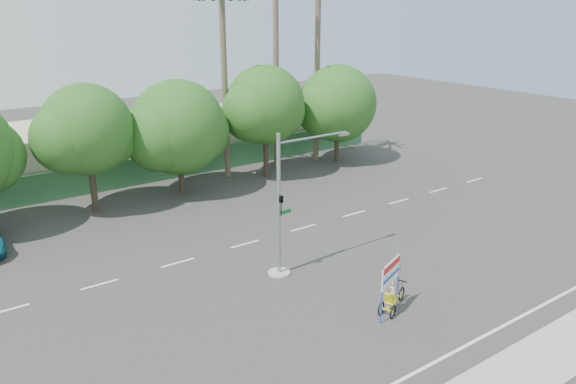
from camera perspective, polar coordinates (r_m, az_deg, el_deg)
ground at (r=26.41m, az=8.68°, el=-9.98°), size 120.00×120.00×0.00m
sidewalk_near at (r=22.52m, az=22.60°, el=-16.72°), size 50.00×2.40×0.12m
fence at (r=42.86m, az=-11.56°, el=2.66°), size 38.00×0.08×2.00m
building_left at (r=44.11m, az=-26.03°, el=2.91°), size 12.00×8.00×4.00m
building_right at (r=50.08m, az=-5.41°, el=6.21°), size 14.00×8.00×3.60m
tree_left at (r=36.39m, az=-19.82°, el=5.68°), size 6.66×5.60×8.07m
tree_center at (r=38.51m, az=-11.15°, el=6.20°), size 7.62×6.40×7.85m
tree_right at (r=41.67m, az=-2.37°, el=8.55°), size 6.90×5.80×8.36m
tree_far_right at (r=45.92m, az=5.04°, el=8.70°), size 7.38×6.20×7.94m
palm_tall at (r=43.45m, az=-1.25°, el=15.93°), size 3.73×3.79×17.45m
palm_mid at (r=45.89m, az=3.02°, el=14.72°), size 3.73×3.79×15.45m
palm_short at (r=41.20m, az=-6.55°, el=13.42°), size 3.73×3.79×14.45m
traffic_signal at (r=26.66m, az=-0.39°, el=-2.54°), size 4.72×1.10×7.00m
trike_billboard at (r=24.51m, az=10.54°, el=-9.70°), size 2.49×1.20×2.61m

